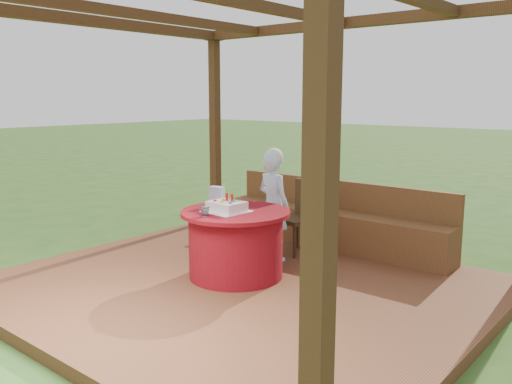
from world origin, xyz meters
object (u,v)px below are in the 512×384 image
(birthday_cake, at_px, (227,206))
(drinking_glass, at_px, (205,211))
(table, at_px, (236,243))
(chair, at_px, (301,213))
(elderly_woman, at_px, (273,204))
(bench, at_px, (333,225))
(gift_bag, at_px, (217,196))

(birthday_cake, xyz_separation_m, drinking_glass, (-0.02, -0.28, -0.01))
(table, bearing_deg, chair, 90.66)
(elderly_woman, bearing_deg, drinking_glass, -89.04)
(bench, bearing_deg, table, -95.97)
(bench, bearing_deg, birthday_cake, -96.92)
(table, xyz_separation_m, elderly_woman, (-0.08, 0.72, 0.29))
(bench, distance_m, elderly_woman, 0.98)
(drinking_glass, bearing_deg, birthday_cake, 85.45)
(birthday_cake, bearing_deg, table, 67.44)
(bench, height_order, birthday_cake, birthday_cake)
(chair, bearing_deg, elderly_woman, -98.45)
(bench, xyz_separation_m, gift_bag, (-0.47, -1.54, 0.52))
(table, height_order, drinking_glass, drinking_glass)
(birthday_cake, xyz_separation_m, gift_bag, (-0.27, 0.14, 0.05))
(elderly_woman, height_order, gift_bag, elderly_woman)
(birthday_cake, bearing_deg, chair, 88.90)
(elderly_woman, xyz_separation_m, drinking_glass, (0.02, -1.10, 0.09))
(elderly_woman, relative_size, gift_bag, 6.14)
(table, height_order, gift_bag, gift_bag)
(chair, height_order, birthday_cake, birthday_cake)
(table, distance_m, chair, 1.16)
(bench, bearing_deg, drinking_glass, -96.57)
(chair, relative_size, birthday_cake, 2.06)
(chair, bearing_deg, bench, 67.34)
(gift_bag, distance_m, drinking_glass, 0.50)
(bench, distance_m, chair, 0.51)
(table, xyz_separation_m, chair, (-0.01, 1.16, 0.11))
(table, distance_m, gift_bag, 0.54)
(bench, xyz_separation_m, chair, (-0.18, -0.43, 0.20))
(drinking_glass, bearing_deg, chair, 88.26)
(table, bearing_deg, drinking_glass, -99.12)
(elderly_woman, distance_m, drinking_glass, 1.10)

